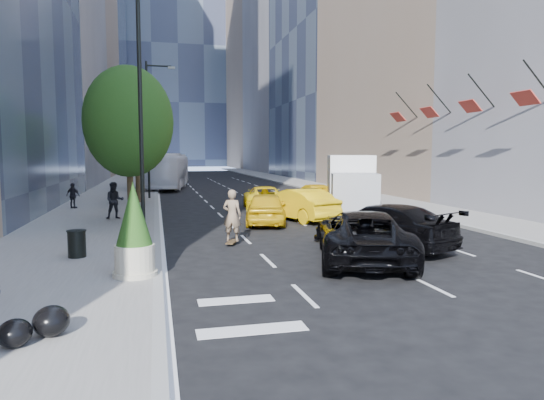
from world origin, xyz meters
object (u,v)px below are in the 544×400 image
object	(u,v)px
black_sedan_lincoln	(364,236)
trash_can	(77,244)
black_sedan_mercedes	(382,226)
planter_shrub	(134,231)
box_truck	(351,184)
skateboarder	(232,219)
city_bus	(168,171)

from	to	relation	value
black_sedan_lincoln	trash_can	size ratio (longest dim) A/B	7.13
black_sedan_mercedes	planter_shrub	xyz separation A→B (m)	(-8.62, -2.60, 0.55)
box_truck	planter_shrub	size ratio (longest dim) A/B	2.89
black_sedan_lincoln	box_truck	xyz separation A→B (m)	(4.60, 12.10, 0.88)
skateboarder	black_sedan_lincoln	bearing A→B (deg)	157.87
trash_can	skateboarder	bearing A→B (deg)	17.78
skateboarder	box_truck	distance (m)	11.76
planter_shrub	black_sedan_mercedes	bearing A→B (deg)	16.79
black_sedan_lincoln	planter_shrub	xyz separation A→B (m)	(-7.10, -0.81, 0.55)
black_sedan_mercedes	planter_shrub	world-z (taller)	planter_shrub
trash_can	planter_shrub	xyz separation A→B (m)	(1.92, -2.90, 0.81)
black_sedan_lincoln	box_truck	distance (m)	12.97
black_sedan_lincoln	black_sedan_mercedes	bearing A→B (deg)	-112.16
skateboarder	planter_shrub	size ratio (longest dim) A/B	0.77
black_sedan_lincoln	box_truck	bearing A→B (deg)	-92.62
city_bus	trash_can	world-z (taller)	city_bus
black_sedan_mercedes	box_truck	size ratio (longest dim) A/B	0.76
skateboarder	trash_can	size ratio (longest dim) A/B	2.37
skateboarder	city_bus	xyz separation A→B (m)	(-1.60, 30.60, 0.74)
planter_shrub	black_sedan_lincoln	bearing A→B (deg)	6.50
planter_shrub	skateboarder	bearing A→B (deg)	53.54
black_sedan_lincoln	black_sedan_mercedes	distance (m)	2.35
black_sedan_mercedes	planter_shrub	bearing A→B (deg)	-7.63
skateboarder	box_truck	xyz separation A→B (m)	(8.30, 8.30, 0.72)
city_bus	trash_can	bearing A→B (deg)	-88.60
city_bus	box_truck	xyz separation A→B (m)	(9.90, -22.30, -0.02)
skateboarder	planter_shrub	xyz separation A→B (m)	(-3.40, -4.60, 0.39)
box_truck	trash_can	world-z (taller)	box_truck
city_bus	planter_shrub	xyz separation A→B (m)	(-1.80, -35.20, -0.35)
skateboarder	city_bus	world-z (taller)	city_bus
skateboarder	trash_can	distance (m)	5.60
box_truck	trash_can	bearing A→B (deg)	-125.77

